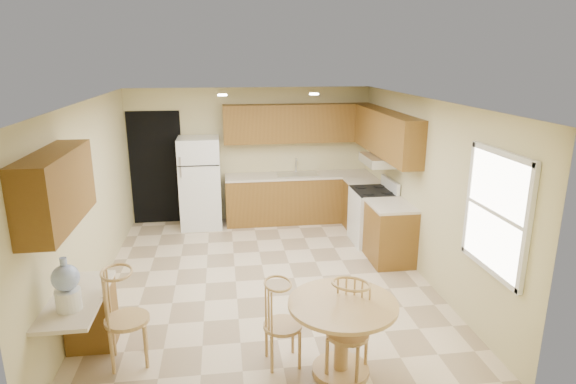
{
  "coord_description": "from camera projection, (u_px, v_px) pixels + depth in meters",
  "views": [
    {
      "loc": [
        -0.53,
        -6.19,
        3.05
      ],
      "look_at": [
        0.37,
        0.3,
        1.19
      ],
      "focal_mm": 30.0,
      "sensor_mm": 36.0,
      "label": 1
    }
  ],
  "objects": [
    {
      "name": "floor",
      "position": [
        265.0,
        280.0,
        6.8
      ],
      "size": [
        5.5,
        5.5,
        0.0
      ],
      "primitive_type": "plane",
      "color": "beige",
      "rests_on": "ground"
    },
    {
      "name": "ceiling",
      "position": [
        263.0,
        101.0,
        6.12
      ],
      "size": [
        4.5,
        5.5,
        0.02
      ],
      "primitive_type": "cube",
      "color": "white",
      "rests_on": "wall_back"
    },
    {
      "name": "wall_back",
      "position": [
        251.0,
        155.0,
        9.08
      ],
      "size": [
        4.5,
        0.02,
        2.5
      ],
      "primitive_type": "cube",
      "color": "#C9BD87",
      "rests_on": "floor"
    },
    {
      "name": "wall_front",
      "position": [
        295.0,
        290.0,
        3.84
      ],
      "size": [
        4.5,
        0.02,
        2.5
      ],
      "primitive_type": "cube",
      "color": "#C9BD87",
      "rests_on": "floor"
    },
    {
      "name": "wall_left",
      "position": [
        89.0,
        202.0,
        6.16
      ],
      "size": [
        0.02,
        5.5,
        2.5
      ],
      "primitive_type": "cube",
      "color": "#C9BD87",
      "rests_on": "floor"
    },
    {
      "name": "wall_right",
      "position": [
        423.0,
        189.0,
        6.76
      ],
      "size": [
        0.02,
        5.5,
        2.5
      ],
      "primitive_type": "cube",
      "color": "#C9BD87",
      "rests_on": "floor"
    },
    {
      "name": "doorway",
      "position": [
        156.0,
        168.0,
        8.89
      ],
      "size": [
        0.9,
        0.02,
        2.1
      ],
      "primitive_type": "cube",
      "color": "black",
      "rests_on": "floor"
    },
    {
      "name": "base_cab_back",
      "position": [
        299.0,
        199.0,
        9.13
      ],
      "size": [
        2.75,
        0.6,
        0.87
      ],
      "primitive_type": "cube",
      "color": "brown",
      "rests_on": "floor"
    },
    {
      "name": "counter_back",
      "position": [
        299.0,
        175.0,
        9.01
      ],
      "size": [
        2.75,
        0.63,
        0.04
      ],
      "primitive_type": "cube",
      "color": "beige",
      "rests_on": "base_cab_back"
    },
    {
      "name": "base_cab_right_a",
      "position": [
        362.0,
        206.0,
        8.71
      ],
      "size": [
        0.6,
        0.59,
        0.87
      ],
      "primitive_type": "cube",
      "color": "brown",
      "rests_on": "floor"
    },
    {
      "name": "counter_right_a",
      "position": [
        364.0,
        181.0,
        8.58
      ],
      "size": [
        0.63,
        0.59,
        0.04
      ],
      "primitive_type": "cube",
      "color": "beige",
      "rests_on": "base_cab_right_a"
    },
    {
      "name": "base_cab_right_b",
      "position": [
        390.0,
        234.0,
        7.32
      ],
      "size": [
        0.6,
        0.8,
        0.87
      ],
      "primitive_type": "cube",
      "color": "brown",
      "rests_on": "floor"
    },
    {
      "name": "counter_right_b",
      "position": [
        391.0,
        206.0,
        7.2
      ],
      "size": [
        0.63,
        0.8,
        0.04
      ],
      "primitive_type": "cube",
      "color": "beige",
      "rests_on": "base_cab_right_b"
    },
    {
      "name": "upper_cab_back",
      "position": [
        298.0,
        123.0,
        8.87
      ],
      "size": [
        2.75,
        0.33,
        0.7
      ],
      "primitive_type": "cube",
      "color": "brown",
      "rests_on": "wall_back"
    },
    {
      "name": "upper_cab_right",
      "position": [
        386.0,
        133.0,
        7.72
      ],
      "size": [
        0.33,
        2.42,
        0.7
      ],
      "primitive_type": "cube",
      "color": "brown",
      "rests_on": "wall_right"
    },
    {
      "name": "upper_cab_left",
      "position": [
        56.0,
        189.0,
        4.49
      ],
      "size": [
        0.33,
        1.4,
        0.7
      ],
      "primitive_type": "cube",
      "color": "brown",
      "rests_on": "wall_left"
    },
    {
      "name": "sink",
      "position": [
        298.0,
        174.0,
        9.0
      ],
      "size": [
        0.78,
        0.44,
        0.01
      ],
      "primitive_type": "cube",
      "color": "silver",
      "rests_on": "counter_back"
    },
    {
      "name": "range_hood",
      "position": [
        380.0,
        160.0,
        7.8
      ],
      "size": [
        0.5,
        0.76,
        0.14
      ],
      "primitive_type": "cube",
      "color": "silver",
      "rests_on": "upper_cab_right"
    },
    {
      "name": "desk_pedestal",
      "position": [
        91.0,
        315.0,
        5.18
      ],
      "size": [
        0.48,
        0.42,
        0.72
      ],
      "primitive_type": "cube",
      "color": "brown",
      "rests_on": "floor"
    },
    {
      "name": "desk_top",
      "position": [
        77.0,
        299.0,
        4.71
      ],
      "size": [
        0.5,
        1.2,
        0.04
      ],
      "primitive_type": "cube",
      "color": "beige",
      "rests_on": "desk_pedestal"
    },
    {
      "name": "window",
      "position": [
        496.0,
        213.0,
        4.92
      ],
      "size": [
        0.06,
        1.12,
        1.3
      ],
      "color": "white",
      "rests_on": "wall_right"
    },
    {
      "name": "can_light_a",
      "position": [
        222.0,
        95.0,
        7.2
      ],
      "size": [
        0.14,
        0.14,
        0.02
      ],
      "primitive_type": "cylinder",
      "color": "white",
      "rests_on": "ceiling"
    },
    {
      "name": "can_light_b",
      "position": [
        314.0,
        94.0,
        7.38
      ],
      "size": [
        0.14,
        0.14,
        0.02
      ],
      "primitive_type": "cylinder",
      "color": "white",
      "rests_on": "ceiling"
    },
    {
      "name": "refrigerator",
      "position": [
        200.0,
        183.0,
        8.73
      ],
      "size": [
        0.73,
        0.71,
        1.66
      ],
      "color": "white",
      "rests_on": "floor"
    },
    {
      "name": "stove",
      "position": [
        373.0,
        216.0,
        8.05
      ],
      "size": [
        0.65,
        0.76,
        1.09
      ],
      "color": "white",
      "rests_on": "floor"
    },
    {
      "name": "dining_table",
      "position": [
        342.0,
        327.0,
        4.66
      ],
      "size": [
        1.06,
        1.06,
        0.78
      ],
      "rotation": [
        0.0,
        0.0,
        0.07
      ],
      "color": "tan",
      "rests_on": "floor"
    },
    {
      "name": "chair_table_a",
      "position": [
        284.0,
        319.0,
        4.74
      ],
      "size": [
        0.4,
        0.51,
        0.9
      ],
      "rotation": [
        0.0,
        0.0,
        -1.47
      ],
      "color": "tan",
      "rests_on": "floor"
    },
    {
      "name": "chair_table_b",
      "position": [
        350.0,
        327.0,
        4.54
      ],
      "size": [
        0.42,
        0.5,
        0.96
      ],
      "rotation": [
        0.0,
        0.0,
        2.57
      ],
      "color": "tan",
      "rests_on": "floor"
    },
    {
      "name": "chair_desk",
      "position": [
        124.0,
        313.0,
        4.72
      ],
      "size": [
        0.45,
        0.58,
        1.01
      ],
      "rotation": [
        0.0,
        0.0,
        -1.41
      ],
      "color": "tan",
      "rests_on": "floor"
    },
    {
      "name": "water_crock",
      "position": [
        67.0,
        286.0,
        4.42
      ],
      "size": [
        0.25,
        0.25,
        0.52
      ],
      "color": "white",
      "rests_on": "desk_top"
    }
  ]
}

